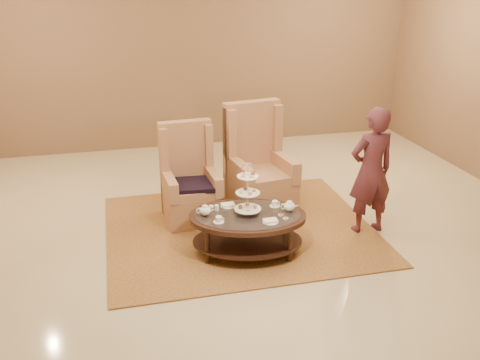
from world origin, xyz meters
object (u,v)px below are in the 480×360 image
object	(u,v)px
armchair_left	(190,187)
person	(371,171)
tea_table	(248,221)
armchair_right	(258,175)

from	to	relation	value
armchair_left	person	size ratio (longest dim) A/B	0.79
tea_table	armchair_left	size ratio (longest dim) A/B	1.17
armchair_left	armchair_right	distance (m)	0.91
armchair_right	person	size ratio (longest dim) A/B	0.91
armchair_left	person	xyz separation A→B (m)	(2.01, -0.88, 0.36)
tea_table	armchair_left	distance (m)	1.16
tea_table	armchair_left	bearing A→B (deg)	125.82
tea_table	armchair_right	world-z (taller)	armchair_right
armchair_right	person	distance (m)	1.49
armchair_right	armchair_left	bearing A→B (deg)	176.98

